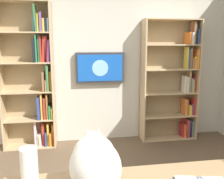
{
  "coord_description": "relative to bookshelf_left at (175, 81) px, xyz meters",
  "views": [
    {
      "loc": [
        0.46,
        1.85,
        1.63
      ],
      "look_at": [
        -0.0,
        -1.01,
        1.09
      ],
      "focal_mm": 39.65,
      "sensor_mm": 36.0,
      "label": 1
    }
  ],
  "objects": [
    {
      "name": "bookshelf_right",
      "position": [
        2.31,
        0.0,
        0.08
      ],
      "size": [
        0.79,
        0.28,
        2.24
      ],
      "color": "tan",
      "rests_on": "ground"
    },
    {
      "name": "wall_back",
      "position": [
        1.26,
        -0.16,
        0.35
      ],
      "size": [
        4.52,
        0.06,
        2.7
      ],
      "primitive_type": "cube",
      "color": "beige",
      "rests_on": "ground"
    },
    {
      "name": "paper_towel_roll",
      "position": [
        2.01,
        2.39,
        -0.15
      ],
      "size": [
        0.11,
        0.11,
        0.24
      ],
      "primitive_type": "cylinder",
      "color": "white",
      "rests_on": "desk"
    },
    {
      "name": "bookshelf_left",
      "position": [
        0.0,
        0.0,
        0.0
      ],
      "size": [
        0.95,
        0.28,
        2.01
      ],
      "color": "tan",
      "rests_on": "ground"
    },
    {
      "name": "wall_mounted_tv",
      "position": [
        1.27,
        -0.08,
        0.23
      ],
      "size": [
        0.79,
        0.07,
        0.5
      ],
      "color": "#333338"
    },
    {
      "name": "cat",
      "position": [
        1.59,
        2.49,
        -0.1
      ],
      "size": [
        0.32,
        0.58,
        0.33
      ],
      "color": "silver",
      "rests_on": "desk"
    }
  ]
}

